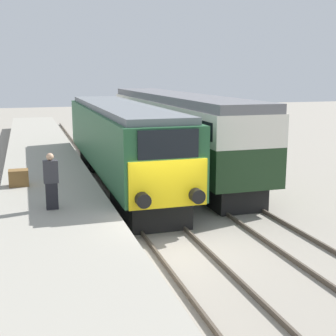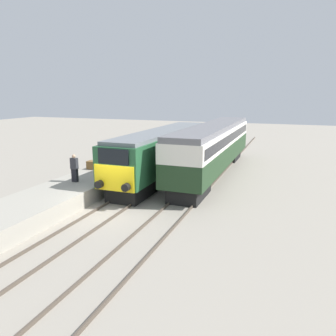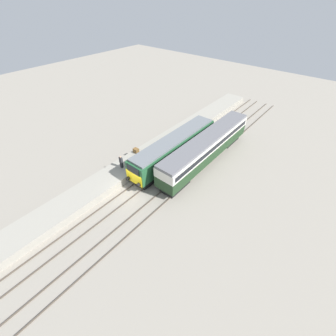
{
  "view_description": "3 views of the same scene",
  "coord_description": "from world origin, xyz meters",
  "px_view_note": "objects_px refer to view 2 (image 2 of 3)",
  "views": [
    {
      "loc": [
        -4.05,
        -12.4,
        5.04
      ],
      "look_at": [
        0.0,
        0.8,
        2.22
      ],
      "focal_mm": 50.0,
      "sensor_mm": 36.0,
      "label": 1
    },
    {
      "loc": [
        9.04,
        -14.71,
        6.32
      ],
      "look_at": [
        1.7,
        4.8,
        1.6
      ],
      "focal_mm": 35.0,
      "sensor_mm": 36.0,
      "label": 2
    },
    {
      "loc": [
        15.2,
        -11.44,
        18.87
      ],
      "look_at": [
        1.7,
        4.8,
        1.6
      ],
      "focal_mm": 24.0,
      "sensor_mm": 36.0,
      "label": 3
    }
  ],
  "objects_px": {
    "person_on_platform": "(74,168)",
    "luggage_crate": "(92,165)",
    "passenger_carriage": "(214,144)",
    "locomotive": "(163,151)"
  },
  "relations": [
    {
      "from": "locomotive",
      "to": "luggage_crate",
      "type": "bearing_deg",
      "value": -145.7
    },
    {
      "from": "locomotive",
      "to": "passenger_carriage",
      "type": "relative_size",
      "value": 0.87
    },
    {
      "from": "locomotive",
      "to": "passenger_carriage",
      "type": "xyz_separation_m",
      "value": [
        3.4,
        2.47,
        0.33
      ]
    },
    {
      "from": "locomotive",
      "to": "luggage_crate",
      "type": "height_order",
      "value": "locomotive"
    },
    {
      "from": "luggage_crate",
      "to": "person_on_platform",
      "type": "bearing_deg",
      "value": -73.93
    },
    {
      "from": "person_on_platform",
      "to": "luggage_crate",
      "type": "bearing_deg",
      "value": 106.07
    },
    {
      "from": "locomotive",
      "to": "luggage_crate",
      "type": "relative_size",
      "value": 21.96
    },
    {
      "from": "passenger_carriage",
      "to": "locomotive",
      "type": "bearing_deg",
      "value": -143.95
    },
    {
      "from": "person_on_platform",
      "to": "luggage_crate",
      "type": "relative_size",
      "value": 2.48
    },
    {
      "from": "luggage_crate",
      "to": "passenger_carriage",
      "type": "bearing_deg",
      "value": 35.08
    }
  ]
}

